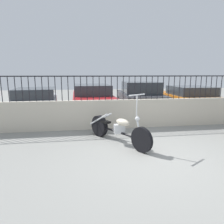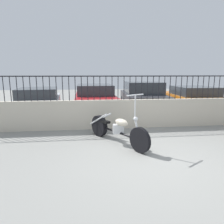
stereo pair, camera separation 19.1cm
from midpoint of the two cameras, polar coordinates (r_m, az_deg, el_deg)
ground_plane at (r=4.54m, az=13.14°, el=-13.19°), size 40.00×40.00×0.00m
low_wall at (r=6.85m, az=5.80°, el=-0.50°), size 10.60×0.18×0.97m
fence_railing at (r=6.73m, az=5.97°, el=8.09°), size 10.60×0.04×0.80m
motorcycle_black at (r=5.40m, az=1.61°, el=-4.77°), size 1.34×2.05×1.37m
car_silver at (r=9.51m, az=-19.62°, el=2.98°), size 2.23×4.25×1.22m
car_red at (r=9.69m, az=-4.47°, el=4.01°), size 1.89×4.59×1.33m
car_dark_grey at (r=9.85m, az=9.23°, el=4.27°), size 2.07×4.06×1.46m
car_orange at (r=10.53m, az=22.30°, el=3.56°), size 2.03×4.24×1.24m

